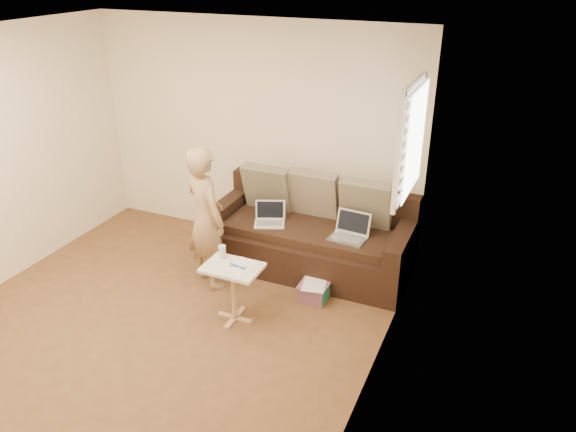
% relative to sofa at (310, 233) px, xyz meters
% --- Properties ---
extents(floor, '(4.50, 4.50, 0.00)m').
position_rel_sofa_xyz_m(floor, '(-0.90, -1.77, -0.42)').
color(floor, brown).
rests_on(floor, ground).
extents(ceiling, '(4.50, 4.50, 0.00)m').
position_rel_sofa_xyz_m(ceiling, '(-0.90, -1.77, 2.18)').
color(ceiling, white).
rests_on(ceiling, wall_back).
extents(wall_back, '(4.00, 0.00, 4.00)m').
position_rel_sofa_xyz_m(wall_back, '(-0.90, 0.48, 0.87)').
color(wall_back, beige).
rests_on(wall_back, ground).
extents(wall_right, '(0.00, 4.50, 4.50)m').
position_rel_sofa_xyz_m(wall_right, '(1.10, -1.77, 0.87)').
color(wall_right, beige).
rests_on(wall_right, ground).
extents(window_blinds, '(0.12, 0.88, 1.08)m').
position_rel_sofa_xyz_m(window_blinds, '(1.05, -0.27, 1.28)').
color(window_blinds, white).
rests_on(window_blinds, wall_right).
extents(sofa, '(2.20, 0.95, 0.85)m').
position_rel_sofa_xyz_m(sofa, '(0.00, 0.00, 0.00)').
color(sofa, black).
rests_on(sofa, ground).
extents(pillow_left, '(0.55, 0.29, 0.57)m').
position_rel_sofa_xyz_m(pillow_left, '(-0.60, 0.19, 0.37)').
color(pillow_left, '#6C6250').
rests_on(pillow_left, sofa).
extents(pillow_mid, '(0.55, 0.27, 0.57)m').
position_rel_sofa_xyz_m(pillow_mid, '(-0.05, 0.24, 0.37)').
color(pillow_mid, '#786A56').
rests_on(pillow_mid, sofa).
extents(pillow_right, '(0.55, 0.28, 0.57)m').
position_rel_sofa_xyz_m(pillow_right, '(0.55, 0.21, 0.37)').
color(pillow_right, '#6C6250').
rests_on(pillow_right, sofa).
extents(laptop_silver, '(0.39, 0.30, 0.25)m').
position_rel_sofa_xyz_m(laptop_silver, '(0.47, -0.15, 0.10)').
color(laptop_silver, '#B7BABC').
rests_on(laptop_silver, sofa).
extents(laptop_white, '(0.39, 0.35, 0.24)m').
position_rel_sofa_xyz_m(laptop_white, '(-0.42, -0.16, 0.10)').
color(laptop_white, white).
rests_on(laptop_white, sofa).
extents(person, '(0.67, 0.61, 1.53)m').
position_rel_sofa_xyz_m(person, '(-0.86, -0.73, 0.34)').
color(person, '#9B7E54').
rests_on(person, ground).
extents(side_table, '(0.53, 0.37, 0.59)m').
position_rel_sofa_xyz_m(side_table, '(-0.30, -1.20, -0.13)').
color(side_table, silver).
rests_on(side_table, ground).
extents(drinking_glass, '(0.07, 0.07, 0.12)m').
position_rel_sofa_xyz_m(drinking_glass, '(-0.47, -1.08, 0.22)').
color(drinking_glass, silver).
rests_on(drinking_glass, side_table).
extents(scissors, '(0.19, 0.12, 0.02)m').
position_rel_sofa_xyz_m(scissors, '(-0.25, -1.19, 0.17)').
color(scissors, silver).
rests_on(scissors, side_table).
extents(paper_on_table, '(0.25, 0.33, 0.00)m').
position_rel_sofa_xyz_m(paper_on_table, '(-0.23, -1.17, 0.17)').
color(paper_on_table, white).
rests_on(paper_on_table, side_table).
extents(striped_box, '(0.29, 0.29, 0.18)m').
position_rel_sofa_xyz_m(striped_box, '(0.28, -0.58, -0.33)').
color(striped_box, '#DF2178').
rests_on(striped_box, ground).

